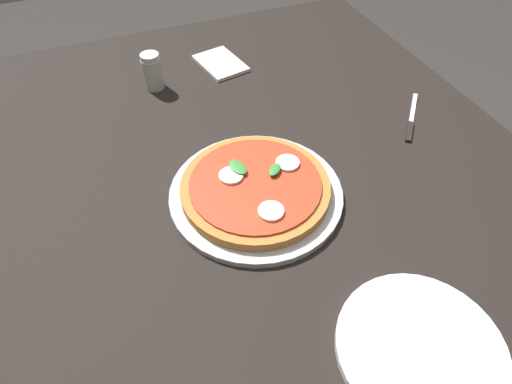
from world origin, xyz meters
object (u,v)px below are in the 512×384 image
Objects in this scene: serving_tray at (256,194)px; plate_white at (420,349)px; dining_table at (266,258)px; knife at (411,123)px; pepper_shaker at (152,71)px; pizza at (255,187)px; napkin at (221,63)px.

serving_tray is 0.35m from plate_white.
dining_table is 0.30m from plate_white.
knife is (-0.41, 0.28, -0.00)m from plate_white.
dining_table is 0.50m from pepper_shaker.
dining_table is 10.81× the size of knife.
pizza is 0.35m from plate_white.
pepper_shaker is at bearing -166.00° from plate_white.
pepper_shaker reaches higher than knife.
pepper_shaker is at bearing -125.42° from knife.
serving_tray is 0.44m from napkin.
dining_table is 11.57× the size of napkin.
plate_white is at bearing 14.00° from pepper_shaker.
serving_tray is (-0.08, 0.01, 0.09)m from dining_table.
napkin is (-0.51, 0.09, 0.08)m from dining_table.
napkin is at bearing 102.17° from pepper_shaker.
plate_white is at bearing 1.07° from napkin.
dining_table is at bearing -157.74° from plate_white.
pizza is at bearing -164.01° from plate_white.
pepper_shaker reaches higher than napkin.
plate_white is at bearing 15.84° from serving_tray.
serving_tray is 0.02m from pizza.
napkin is (-0.44, 0.08, -0.02)m from pizza.
napkin reaches higher than dining_table.
plate_white is 0.76m from pepper_shaker.
plate_white is 2.70× the size of pepper_shaker.
dining_table is 0.12m from serving_tray.
knife is at bearing 100.65° from serving_tray.
pepper_shaker is at bearing -77.83° from napkin.
pizza is at bearing 172.31° from dining_table.
serving_tray is 1.36× the size of plate_white.
serving_tray is 3.67× the size of pepper_shaker.
dining_table is at bearing -69.20° from knife.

